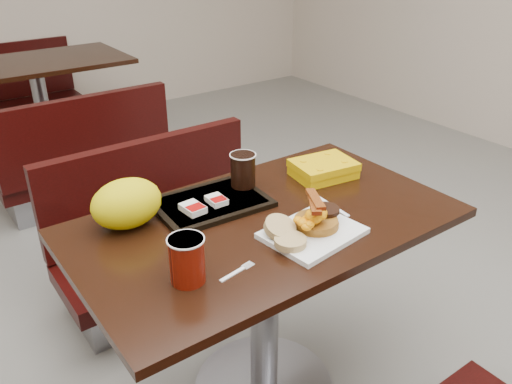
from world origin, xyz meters
TOP-DOWN VIEW (x-y plane):
  - table_near at (0.00, 0.00)m, footprint 1.20×0.70m
  - bench_near_n at (0.00, 0.70)m, footprint 1.00×0.46m
  - table_far at (0.00, 2.60)m, footprint 1.20×0.70m
  - bench_far_s at (0.00, 1.90)m, footprint 1.00×0.46m
  - bench_far_n at (0.00, 3.30)m, footprint 1.00×0.46m
  - platter at (0.05, -0.16)m, footprint 0.30×0.25m
  - pancake_stack at (0.08, -0.15)m, footprint 0.17×0.17m
  - sausage_patty at (0.13, -0.13)m, footprint 0.10×0.10m
  - scrambled_eggs at (0.04, -0.17)m, footprint 0.11×0.11m
  - bacon_strips at (0.07, -0.15)m, footprint 0.15×0.17m
  - muffin_bottom at (-0.05, -0.18)m, footprint 0.11×0.11m
  - muffin_top at (-0.04, -0.12)m, footprint 0.11×0.11m
  - coffee_cup_near at (-0.35, -0.14)m, footprint 0.12×0.12m
  - fork at (-0.25, -0.19)m, footprint 0.12×0.04m
  - knife at (0.22, -0.07)m, footprint 0.02×0.16m
  - condiment_syrup at (-0.01, -0.05)m, footprint 0.04×0.03m
  - condiment_ketchup at (-0.07, 0.08)m, footprint 0.04×0.03m
  - tray at (-0.09, 0.18)m, footprint 0.38×0.28m
  - hashbrown_sleeve_left at (-0.18, 0.15)m, footprint 0.06×0.08m
  - hashbrown_sleeve_right at (-0.08, 0.15)m, footprint 0.05×0.07m
  - coffee_cup_far at (0.06, 0.21)m, footprint 0.09×0.09m
  - clamshell at (0.36, 0.13)m, footprint 0.24×0.19m
  - paper_bag at (-0.36, 0.21)m, footprint 0.26×0.22m

SIDE VIEW (x-z plane):
  - bench_near_n at x=0.00m, z-range 0.00..0.72m
  - bench_far_s at x=0.00m, z-range 0.00..0.72m
  - bench_far_n at x=0.00m, z-range 0.00..0.72m
  - table_near at x=0.00m, z-range 0.00..0.75m
  - table_far at x=0.00m, z-range 0.00..0.75m
  - fork at x=-0.25m, z-range 0.75..0.75m
  - knife at x=0.22m, z-range 0.75..0.75m
  - condiment_syrup at x=-0.01m, z-range 0.75..0.76m
  - condiment_ketchup at x=-0.07m, z-range 0.75..0.76m
  - platter at x=0.05m, z-range 0.75..0.77m
  - tray at x=-0.09m, z-range 0.75..0.77m
  - hashbrown_sleeve_right at x=-0.08m, z-range 0.77..0.79m
  - muffin_bottom at x=-0.05m, z-range 0.77..0.79m
  - hashbrown_sleeve_left at x=-0.18m, z-range 0.77..0.79m
  - clamshell at x=0.36m, z-range 0.75..0.81m
  - pancake_stack at x=0.08m, z-range 0.77..0.79m
  - muffin_top at x=-0.04m, z-range 0.76..0.82m
  - sausage_patty at x=0.13m, z-range 0.79..0.81m
  - coffee_cup_near at x=-0.35m, z-range 0.75..0.88m
  - scrambled_eggs at x=0.04m, z-range 0.79..0.84m
  - coffee_cup_far at x=0.06m, z-range 0.77..0.88m
  - paper_bag at x=-0.36m, z-range 0.75..0.90m
  - bacon_strips at x=0.07m, z-range 0.84..0.86m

